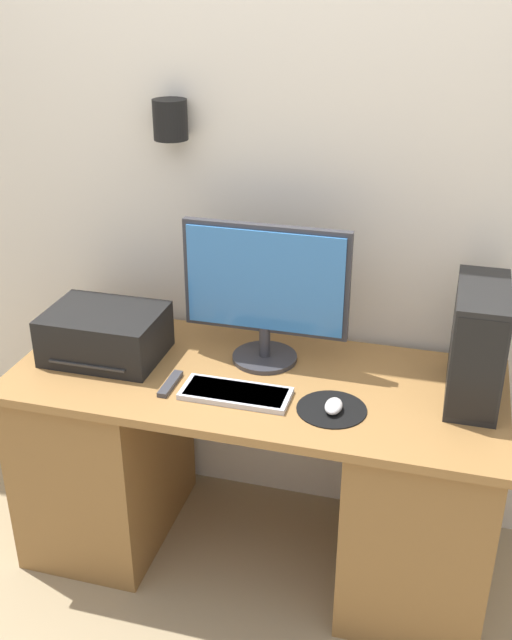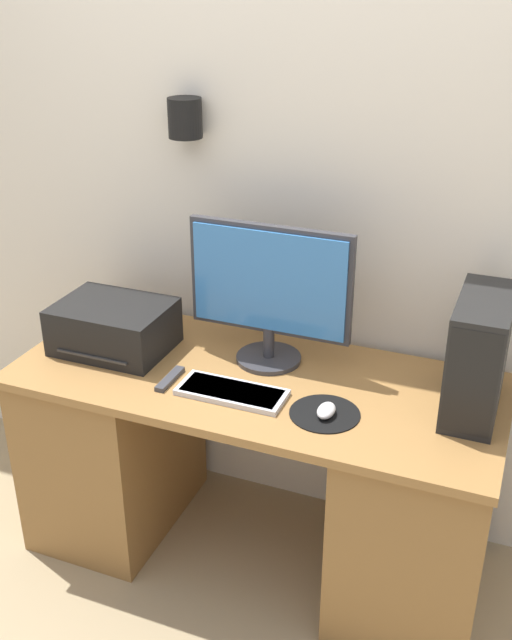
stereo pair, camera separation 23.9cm
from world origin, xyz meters
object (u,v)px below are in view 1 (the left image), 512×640
computer_tower (477,344)px  mouse (334,406)px  printer (105,334)px  monitor (266,288)px  remote_control (170,384)px  keyboard (236,393)px

computer_tower → mouse: bearing=-152.2°
printer → monitor: bearing=12.6°
monitor → printer: 0.59m
monitor → remote_control: monitor is taller
printer → remote_control: printer is taller
mouse → remote_control: mouse is taller
keyboard → monitor: bearing=83.3°
monitor → mouse: bearing=-43.4°
mouse → computer_tower: (0.40, 0.21, 0.16)m
monitor → computer_tower: 0.70m
mouse → computer_tower: computer_tower is taller
keyboard → mouse: (0.32, -0.01, 0.01)m
printer → remote_control: 0.33m
keyboard → printer: bearing=164.9°
keyboard → remote_control: bearing=179.2°
monitor → remote_control: (-0.25, -0.26, -0.26)m
computer_tower → printer: computer_tower is taller
keyboard → mouse: 0.32m
keyboard → printer: size_ratio=0.89×
keyboard → mouse: size_ratio=3.95×
computer_tower → keyboard: bearing=-164.2°
monitor → keyboard: monitor is taller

